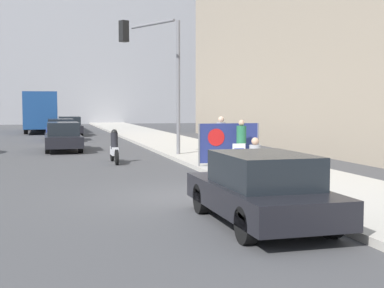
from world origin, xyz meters
TOP-DOWN VIEW (x-y plane):
  - ground_plane at (0.00, 0.00)m, footprint 160.00×160.00m
  - sidewalk_curb at (3.71, 15.00)m, footprint 4.17×90.00m
  - seated_protester at (2.39, 1.57)m, footprint 0.92×0.77m
  - jogger_on_sidewalk at (3.11, 4.63)m, footprint 0.34×0.34m
  - pedestrian_behind at (2.82, 6.01)m, footprint 0.34×0.34m
  - protest_banner at (2.82, 5.13)m, footprint 2.29×0.06m
  - traffic_light_pole at (1.20, 9.41)m, footprint 2.82×2.59m
  - parked_car_curbside at (0.50, -3.36)m, footprint 1.80×4.24m
  - car_on_road_nearest at (-2.63, 14.67)m, footprint 1.76×4.70m
  - car_on_road_midblock at (-2.53, 22.56)m, footprint 1.83×4.35m
  - car_on_road_distant at (-1.73, 28.16)m, footprint 1.76×4.70m
  - city_bus_on_road at (-3.83, 34.52)m, footprint 2.56×10.94m
  - motorcycle_on_road at (-0.85, 8.38)m, footprint 0.28×2.06m

SIDE VIEW (x-z plane):
  - ground_plane at x=0.00m, z-range 0.00..0.00m
  - sidewalk_curb at x=3.71m, z-range 0.00..0.16m
  - motorcycle_on_road at x=-0.85m, z-range -0.11..1.24m
  - parked_car_curbside at x=0.50m, z-range 0.00..1.40m
  - car_on_road_midblock at x=-2.53m, z-range 0.00..1.41m
  - car_on_road_distant at x=-1.73m, z-range 0.00..1.43m
  - car_on_road_nearest at x=-2.63m, z-range 0.00..1.45m
  - seated_protester at x=2.39m, z-range 0.20..1.42m
  - protest_banner at x=2.82m, z-range 0.21..1.71m
  - jogger_on_sidewalk at x=3.11m, z-range 0.17..1.81m
  - pedestrian_behind at x=2.82m, z-range 0.18..1.91m
  - city_bus_on_road at x=-3.83m, z-range 0.25..3.57m
  - traffic_light_pole at x=1.20m, z-range 1.17..6.97m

